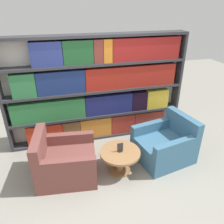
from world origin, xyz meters
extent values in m
plane|color=gray|center=(0.00, 0.00, 0.00)|extent=(14.00, 14.00, 0.00)
cube|color=silver|center=(0.00, 1.60, 1.07)|extent=(3.56, 0.05, 2.14)
cube|color=#333338|center=(-1.76, 1.47, 1.07)|extent=(0.05, 0.30, 2.14)
cube|color=#333338|center=(1.76, 1.47, 1.07)|extent=(0.05, 0.30, 2.14)
cube|color=#333338|center=(0.00, 1.47, 0.03)|extent=(3.46, 0.30, 0.05)
cube|color=#333338|center=(0.00, 1.47, 0.53)|extent=(3.46, 0.30, 0.05)
cube|color=#333338|center=(0.00, 1.47, 1.07)|extent=(3.46, 0.30, 0.05)
cube|color=#333338|center=(0.00, 1.47, 1.60)|extent=(3.46, 0.30, 0.05)
cube|color=#333338|center=(0.00, 1.47, 2.11)|extent=(3.46, 0.30, 0.05)
cube|color=#B7301A|center=(-1.11, 1.45, 0.26)|extent=(0.70, 0.20, 0.42)
cube|color=brown|center=(-0.58, 1.45, 0.26)|extent=(0.35, 0.20, 0.42)
cube|color=orange|center=(-0.07, 1.45, 0.26)|extent=(0.65, 0.20, 0.42)
cube|color=maroon|center=(0.53, 1.45, 0.26)|extent=(0.52, 0.20, 0.42)
cube|color=maroon|center=(1.13, 1.45, 0.26)|extent=(0.68, 0.20, 0.42)
cube|color=#2C743D|center=(-0.97, 1.45, 0.76)|extent=(1.39, 0.20, 0.41)
cube|color=navy|center=(0.22, 1.45, 0.76)|extent=(0.98, 0.20, 0.41)
cube|color=black|center=(0.88, 1.45, 0.76)|extent=(0.33, 0.20, 0.41)
cube|color=gold|center=(1.29, 1.45, 0.76)|extent=(0.48, 0.20, 0.41)
cube|color=#2D7442|center=(-1.34, 1.45, 1.31)|extent=(0.42, 0.20, 0.43)
cube|color=navy|center=(-0.69, 1.45, 1.31)|extent=(0.88, 0.20, 0.43)
cube|color=maroon|center=(0.69, 1.45, 1.31)|extent=(1.85, 0.20, 0.43)
cube|color=navy|center=(-0.88, 1.45, 1.84)|extent=(0.54, 0.20, 0.42)
cube|color=#1E5229|center=(-0.34, 1.45, 1.84)|extent=(0.53, 0.20, 0.42)
cube|color=brown|center=(0.03, 1.45, 1.84)|extent=(0.17, 0.20, 0.42)
cube|color=orange|center=(0.20, 1.45, 1.84)|extent=(0.16, 0.20, 0.42)
cube|color=maroon|center=(0.97, 1.45, 1.84)|extent=(1.36, 0.20, 0.42)
cube|color=brown|center=(-0.76, 0.41, 0.20)|extent=(1.04, 0.93, 0.41)
cube|color=brown|center=(-1.16, 0.46, 0.61)|extent=(0.24, 0.84, 0.41)
cube|color=brown|center=(-0.73, 0.06, 0.50)|extent=(0.81, 0.22, 0.19)
cube|color=brown|center=(-0.64, 0.76, 0.50)|extent=(0.81, 0.22, 0.19)
cube|color=#386684|center=(1.00, 0.41, 0.20)|extent=(1.08, 0.99, 0.41)
cube|color=#386684|center=(1.40, 0.49, 0.61)|extent=(0.29, 0.84, 0.41)
cube|color=#386684|center=(0.87, 0.75, 0.50)|extent=(0.81, 0.27, 0.19)
cube|color=#386684|center=(1.00, 0.05, 0.50)|extent=(0.81, 0.27, 0.19)
cylinder|color=olive|center=(0.12, 0.28, 0.19)|extent=(0.12, 0.12, 0.37)
cylinder|color=olive|center=(0.12, 0.28, 0.01)|extent=(0.38, 0.38, 0.03)
cylinder|color=olive|center=(0.12, 0.28, 0.39)|extent=(0.68, 0.68, 0.04)
cube|color=black|center=(0.12, 0.28, 0.42)|extent=(0.06, 0.06, 0.01)
cube|color=#2D2D2D|center=(0.12, 0.28, 0.50)|extent=(0.10, 0.01, 0.16)
camera|label=1|loc=(-0.77, -2.53, 2.66)|focal=35.00mm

